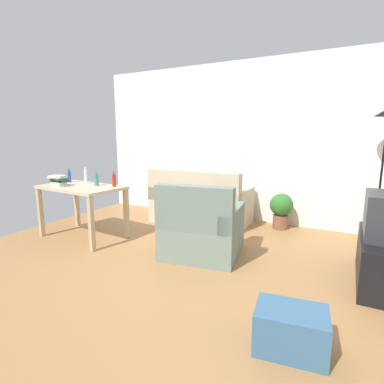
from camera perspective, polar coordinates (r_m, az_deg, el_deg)
name	(u,v)px	position (r m, az deg, el deg)	size (l,w,h in m)	color
ground_plane	(165,260)	(3.74, -5.05, -12.63)	(5.20, 4.40, 0.02)	#9E7042
wall_rear	(232,143)	(5.42, 7.57, 9.24)	(5.20, 0.10, 2.70)	white
couch	(200,205)	(5.12, 1.44, -2.50)	(1.61, 0.84, 0.92)	beige
tv_stand	(383,261)	(3.60, 32.41, -10.96)	(0.44, 1.10, 0.48)	black
desk	(82,193)	(4.61, -20.11, -0.26)	(1.25, 0.80, 0.76)	#C6B28E
potted_plant	(281,208)	(5.00, 16.49, -3.00)	(0.36, 0.36, 0.57)	brown
armchair	(201,231)	(3.72, 1.75, -7.30)	(1.02, 0.97, 0.92)	slate
storage_box	(291,330)	(2.37, 18.14, -23.51)	(0.48, 0.34, 0.30)	#386084
bottle_blue	(69,177)	(5.01, -22.15, 2.71)	(0.05, 0.05, 0.21)	#2347A3
bottle_clear	(86,176)	(4.83, -19.46, 2.83)	(0.05, 0.05, 0.24)	silver
bottle_tall	(96,180)	(4.54, -17.63, 2.24)	(0.06, 0.06, 0.20)	teal
bottle_red	(114,180)	(4.38, -14.52, 2.17)	(0.05, 0.05, 0.21)	#AD2323
book_stack	(58,180)	(4.68, -23.92, 2.01)	(0.27, 0.21, 0.15)	beige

